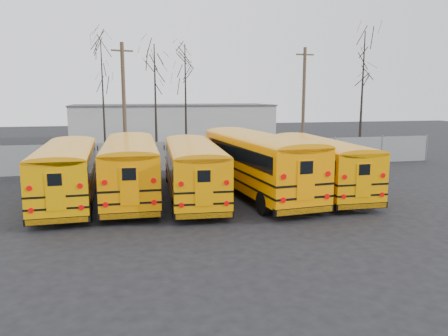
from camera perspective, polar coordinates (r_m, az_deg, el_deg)
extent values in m
plane|color=black|center=(19.17, -1.81, -6.19)|extent=(120.00, 120.00, 0.00)
cube|color=gray|center=(30.60, -6.17, 1.60)|extent=(40.00, 0.04, 2.00)
cube|color=#AFAEAA|center=(50.51, -6.65, 5.85)|extent=(22.00, 8.00, 4.00)
cylinder|color=black|center=(19.41, -23.67, -5.36)|extent=(0.29, 0.96, 0.95)
cylinder|color=black|center=(19.16, -17.31, -5.17)|extent=(0.29, 0.96, 0.95)
cylinder|color=black|center=(27.13, -21.01, -1.12)|extent=(0.29, 0.96, 0.95)
cylinder|color=black|center=(26.95, -16.48, -0.95)|extent=(0.29, 0.96, 0.95)
cube|color=#E79700|center=(22.03, -19.84, -0.45)|extent=(2.58, 8.88, 2.23)
cube|color=#E79700|center=(27.27, -18.75, 0.07)|extent=(2.17, 1.66, 0.95)
cube|color=black|center=(21.77, -19.96, 0.76)|extent=(2.59, 7.93, 0.66)
cube|color=black|center=(22.94, -19.56, -1.81)|extent=(2.64, 10.51, 0.09)
cube|color=black|center=(22.86, -19.63, -0.64)|extent=(2.64, 10.51, 0.09)
cube|color=black|center=(18.08, -20.91, -6.40)|extent=(2.43, 0.27, 0.27)
cube|color=black|center=(28.10, -18.58, -0.73)|extent=(2.28, 0.24, 0.25)
cube|color=#E79700|center=(17.71, -21.17, -2.94)|extent=(0.71, 0.05, 1.47)
cylinder|color=#B20505|center=(17.99, -23.90, -5.11)|extent=(0.21, 0.04, 0.21)
cylinder|color=#B20505|center=(17.76, -18.15, -4.93)|extent=(0.21, 0.04, 0.21)
cylinder|color=#B20505|center=(17.80, -24.09, -2.44)|extent=(0.21, 0.04, 0.21)
cylinder|color=#B20505|center=(17.58, -18.29, -2.23)|extent=(0.21, 0.04, 0.21)
cylinder|color=black|center=(19.24, -15.43, -4.95)|extent=(0.30, 1.00, 0.99)
cylinder|color=black|center=(19.20, -8.73, -4.74)|extent=(0.30, 1.00, 0.99)
cylinder|color=black|center=(27.37, -14.30, -0.65)|extent=(0.30, 1.00, 0.99)
cylinder|color=black|center=(27.34, -9.61, -0.50)|extent=(0.30, 1.00, 0.99)
cube|color=orange|center=(22.11, -12.13, 0.12)|extent=(2.70, 9.27, 2.33)
cube|color=orange|center=(27.59, -11.99, 0.56)|extent=(2.27, 1.74, 0.99)
cube|color=black|center=(21.83, -12.18, 1.38)|extent=(2.72, 8.28, 0.69)
cube|color=black|center=(23.06, -12.05, -1.31)|extent=(2.78, 10.97, 0.09)
cube|color=black|center=(22.97, -12.09, -0.09)|extent=(2.78, 10.97, 0.09)
cube|color=black|center=(17.96, -12.10, -6.02)|extent=(2.54, 0.28, 0.28)
cube|color=black|center=(28.46, -11.94, -0.28)|extent=(2.38, 0.26, 0.26)
cube|color=orange|center=(17.57, -12.24, -2.37)|extent=(0.74, 0.06, 1.54)
cylinder|color=#B20505|center=(17.76, -15.21, -4.67)|extent=(0.22, 0.05, 0.22)
cylinder|color=#B20505|center=(17.73, -9.11, -4.47)|extent=(0.22, 0.05, 0.22)
cylinder|color=#B20505|center=(17.56, -15.33, -1.84)|extent=(0.22, 0.05, 0.22)
cylinder|color=#B20505|center=(17.53, -9.19, -1.64)|extent=(0.22, 0.05, 0.22)
cylinder|color=black|center=(18.71, -6.36, -5.13)|extent=(0.32, 0.96, 0.95)
cylinder|color=black|center=(18.94, 0.16, -4.90)|extent=(0.32, 0.96, 0.95)
cylinder|color=black|center=(26.50, -7.29, -0.80)|extent=(0.32, 0.96, 0.95)
cylinder|color=black|center=(26.66, -2.67, -0.67)|extent=(0.32, 0.96, 0.95)
cube|color=orange|center=(21.56, -4.01, -0.11)|extent=(2.92, 8.96, 2.23)
cube|color=orange|center=(26.80, -5.04, 0.39)|extent=(2.23, 1.74, 0.95)
cube|color=black|center=(21.30, -3.97, 1.13)|extent=(2.90, 8.01, 0.66)
cube|color=black|center=(22.48, -4.18, -1.50)|extent=(3.05, 10.59, 0.09)
cube|color=black|center=(22.39, -4.20, -0.31)|extent=(3.05, 10.59, 0.09)
cube|color=black|center=(17.62, -2.63, -6.17)|extent=(2.44, 0.36, 0.27)
cube|color=black|center=(27.64, -5.15, -0.44)|extent=(2.29, 0.33, 0.25)
cube|color=orange|center=(17.25, -2.62, -2.62)|extent=(0.71, 0.08, 1.47)
cylinder|color=#B20505|center=(17.31, -5.57, -4.87)|extent=(0.21, 0.05, 0.21)
cylinder|color=#B20505|center=(17.51, 0.34, -4.65)|extent=(0.21, 0.05, 0.21)
cylinder|color=#B20505|center=(17.12, -5.62, -2.10)|extent=(0.21, 0.05, 0.21)
cylinder|color=#B20505|center=(17.32, 0.35, -1.91)|extent=(0.21, 0.05, 0.21)
cylinder|color=black|center=(19.11, 5.18, -4.62)|extent=(0.40, 1.09, 1.07)
cylinder|color=black|center=(20.18, 11.47, -4.02)|extent=(0.40, 1.09, 1.07)
cylinder|color=black|center=(27.36, -2.36, -0.28)|extent=(0.40, 1.09, 1.07)
cylinder|color=black|center=(28.12, 2.36, -0.02)|extent=(0.40, 1.09, 1.07)
cube|color=#F98B00|center=(22.45, 4.50, 0.77)|extent=(3.62, 10.12, 2.50)
cube|color=#F98B00|center=(27.98, -0.21, 1.05)|extent=(2.56, 2.04, 1.07)
cube|color=black|center=(22.18, 4.73, 2.12)|extent=(3.56, 9.07, 0.75)
cube|color=black|center=(23.40, 3.61, -0.78)|extent=(3.83, 11.95, 0.10)
cube|color=black|center=(23.31, 3.62, 0.51)|extent=(3.83, 11.95, 0.10)
cube|color=black|center=(18.44, 10.36, -5.44)|extent=(2.74, 0.50, 0.30)
cube|color=black|center=(28.87, -0.75, 0.14)|extent=(2.57, 0.46, 0.28)
cube|color=#F98B00|center=(18.06, 10.66, -1.60)|extent=(0.80, 0.12, 1.65)
cylinder|color=#B20505|center=(17.74, 7.74, -4.19)|extent=(0.24, 0.07, 0.23)
cylinder|color=#B20505|center=(18.71, 13.32, -3.64)|extent=(0.24, 0.07, 0.23)
cylinder|color=#B20505|center=(17.54, 7.81, -1.14)|extent=(0.24, 0.07, 0.23)
cylinder|color=#B20505|center=(18.52, 13.44, -0.75)|extent=(0.24, 0.07, 0.23)
cylinder|color=black|center=(20.55, 13.19, -4.00)|extent=(0.28, 0.95, 0.95)
cylinder|color=black|center=(21.54, 18.38, -3.62)|extent=(0.28, 0.95, 0.95)
cylinder|color=black|center=(27.82, 6.26, -0.29)|extent=(0.28, 0.95, 0.95)
cylinder|color=black|center=(28.56, 10.36, -0.13)|extent=(0.28, 0.95, 0.95)
cube|color=orange|center=(23.53, 12.50, 0.50)|extent=(2.53, 8.87, 2.23)
cube|color=orange|center=(28.40, 8.13, 0.85)|extent=(2.17, 1.65, 0.95)
cube|color=black|center=(23.29, 12.73, 1.64)|extent=(2.55, 7.92, 0.66)
cube|color=black|center=(24.37, 11.66, -0.81)|extent=(2.59, 10.51, 0.09)
cube|color=black|center=(24.29, 11.70, 0.29)|extent=(2.59, 10.51, 0.09)
cube|color=black|center=(19.98, 17.48, -4.72)|extent=(2.43, 0.25, 0.27)
cube|color=black|center=(29.19, 7.59, 0.05)|extent=(2.28, 0.23, 0.25)
cube|color=orange|center=(19.65, 17.80, -1.56)|extent=(0.71, 0.05, 1.47)
cylinder|color=#B20505|center=(19.35, 15.38, -3.63)|extent=(0.21, 0.04, 0.21)
cylinder|color=#B20505|center=(20.23, 19.94, -3.29)|extent=(0.21, 0.04, 0.21)
cylinder|color=#B20505|center=(19.18, 15.49, -1.14)|extent=(0.21, 0.04, 0.21)
cylinder|color=#B20505|center=(20.07, 20.08, -0.91)|extent=(0.21, 0.04, 0.21)
cylinder|color=#4A392A|center=(32.74, -12.92, 7.98)|extent=(0.28, 0.28, 8.88)
cube|color=#4A392A|center=(32.88, -13.18, 14.70)|extent=(1.56, 0.50, 0.12)
cylinder|color=#4E3B2C|center=(39.11, 10.35, 8.52)|extent=(0.29, 0.29, 9.21)
cube|color=#4E3B2C|center=(39.25, 10.53, 14.36)|extent=(1.64, 0.21, 0.12)
cone|color=black|center=(35.18, -15.49, 8.29)|extent=(0.26, 0.26, 9.27)
cone|color=black|center=(34.51, -8.93, 8.27)|extent=(0.26, 0.26, 9.00)
cone|color=black|center=(36.12, -5.03, 8.57)|extent=(0.26, 0.26, 9.21)
cone|color=black|center=(41.69, 17.59, 9.33)|extent=(0.26, 0.26, 10.72)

